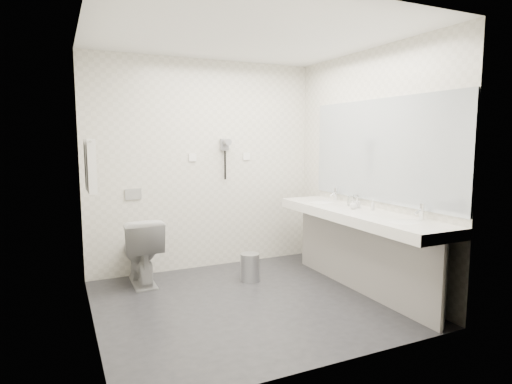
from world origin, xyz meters
TOP-DOWN VIEW (x-y plane):
  - floor at (0.00, 0.00)m, footprint 2.80×2.80m
  - ceiling at (0.00, 0.00)m, footprint 2.80×2.80m
  - wall_back at (0.00, 1.30)m, footprint 2.80×0.00m
  - wall_front at (0.00, -1.30)m, footprint 2.80×0.00m
  - wall_left at (-1.40, 0.00)m, footprint 0.00×2.60m
  - wall_right at (1.40, 0.00)m, footprint 0.00×2.60m
  - vanity_counter at (1.12, -0.20)m, footprint 0.55×2.20m
  - vanity_panel at (1.15, -0.20)m, footprint 0.03×2.15m
  - vanity_post_near at (1.18, -1.24)m, footprint 0.06×0.06m
  - vanity_post_far at (1.18, 0.84)m, footprint 0.06×0.06m
  - mirror at (1.39, -0.20)m, footprint 0.02×2.20m
  - basin_near at (1.12, -0.85)m, footprint 0.40×0.31m
  - basin_far at (1.12, 0.45)m, footprint 0.40×0.31m
  - faucet_near at (1.32, -0.85)m, footprint 0.04×0.04m
  - faucet_far at (1.32, 0.45)m, footprint 0.04×0.04m
  - soap_bottle_a at (1.21, -0.08)m, footprint 0.06×0.06m
  - soap_bottle_b at (1.14, -0.11)m, footprint 0.10×0.10m
  - soap_bottle_c at (1.27, -0.25)m, footprint 0.04×0.04m
  - glass_left at (1.26, 0.10)m, footprint 0.07×0.07m
  - glass_right at (1.35, 0.13)m, footprint 0.07×0.07m
  - toilet at (-0.83, 1.01)m, footprint 0.42×0.73m
  - flush_plate at (-0.85, 1.29)m, footprint 0.18×0.02m
  - pedal_bin at (0.27, 0.56)m, footprint 0.24×0.24m
  - bin_lid at (0.27, 0.56)m, footprint 0.21×0.21m
  - towel_rail at (-1.35, 0.55)m, footprint 0.02×0.62m
  - towel_near at (-1.34, 0.41)m, footprint 0.07×0.24m
  - towel_far at (-1.34, 0.69)m, footprint 0.07×0.24m
  - dryer_cradle at (0.25, 1.27)m, footprint 0.10×0.04m
  - dryer_barrel at (0.25, 1.20)m, footprint 0.08×0.14m
  - dryer_cord at (0.25, 1.26)m, footprint 0.02×0.02m
  - switch_plate_a at (-0.15, 1.29)m, footprint 0.09×0.02m
  - switch_plate_b at (0.55, 1.29)m, footprint 0.09×0.02m

SIDE VIEW (x-z plane):
  - floor at x=0.00m, z-range 0.00..0.00m
  - pedal_bin at x=0.27m, z-range 0.00..0.30m
  - bin_lid at x=0.27m, z-range 0.30..0.31m
  - toilet at x=-0.83m, z-range 0.00..0.73m
  - vanity_panel at x=1.15m, z-range 0.00..0.75m
  - vanity_post_near at x=1.18m, z-range 0.00..0.75m
  - vanity_post_far at x=1.18m, z-range 0.00..0.75m
  - vanity_counter at x=1.12m, z-range 0.75..0.85m
  - basin_near at x=1.12m, z-range 0.81..0.86m
  - basin_far at x=1.12m, z-range 0.81..0.86m
  - soap_bottle_b at x=1.14m, z-range 0.85..0.94m
  - glass_left at x=1.26m, z-range 0.85..0.95m
  - glass_right at x=1.35m, z-range 0.85..0.96m
  - soap_bottle_c at x=1.27m, z-range 0.85..0.96m
  - soap_bottle_a at x=1.21m, z-range 0.85..0.96m
  - faucet_near at x=1.32m, z-range 0.85..1.00m
  - faucet_far at x=1.32m, z-range 0.85..1.00m
  - flush_plate at x=-0.85m, z-range 0.89..1.01m
  - wall_back at x=0.00m, z-range -0.15..2.65m
  - wall_front at x=0.00m, z-range -0.15..2.65m
  - wall_left at x=-1.40m, z-range -0.05..2.55m
  - wall_right at x=1.40m, z-range -0.05..2.55m
  - dryer_cord at x=0.25m, z-range 1.07..1.43m
  - towel_near at x=-1.34m, z-range 1.09..1.57m
  - towel_far at x=-1.34m, z-range 1.09..1.57m
  - switch_plate_a at x=-0.15m, z-range 1.31..1.40m
  - switch_plate_b at x=0.55m, z-range 1.31..1.40m
  - mirror at x=1.39m, z-range 0.92..1.98m
  - dryer_cradle at x=0.25m, z-range 1.43..1.57m
  - dryer_barrel at x=0.25m, z-range 1.49..1.57m
  - towel_rail at x=-1.35m, z-range 1.54..1.56m
  - ceiling at x=0.00m, z-range 2.50..2.50m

